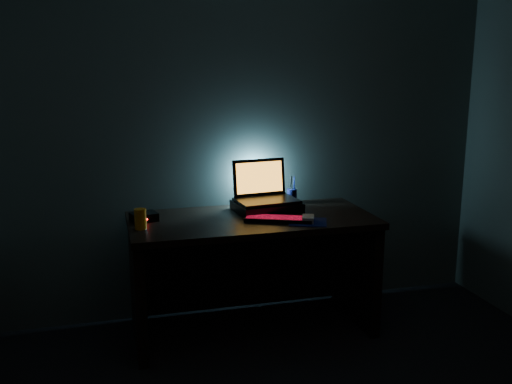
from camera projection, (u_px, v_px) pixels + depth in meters
room at (377, 194)px, 1.87m from camera, size 3.50×4.00×2.50m
desk at (250, 254)px, 3.61m from camera, size 1.50×0.70×0.75m
riser at (267, 206)px, 3.65m from camera, size 0.43×0.34×0.06m
laptop at (264, 191)px, 3.68m from camera, size 0.41×0.32×0.26m
keyboard at (279, 219)px, 3.42m from camera, size 0.42×0.28×0.03m
mousepad at (308, 222)px, 3.40m from camera, size 0.28×0.27×0.00m
mouse at (308, 219)px, 3.39m from camera, size 0.10×0.13×0.03m
pen_cup at (292, 196)px, 3.87m from camera, size 0.07×0.07×0.09m
juice_glass at (140, 219)px, 3.24m from camera, size 0.09×0.09×0.12m
router at (144, 217)px, 3.42m from camera, size 0.18×0.15×0.05m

